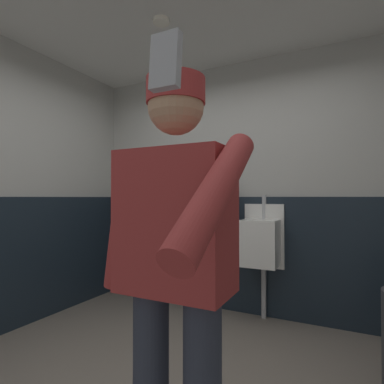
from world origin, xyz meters
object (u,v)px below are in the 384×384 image
at_px(urinal_left, 193,237).
at_px(cell_phone, 166,61).
at_px(urinal_middle, 261,242).
at_px(person, 174,261).

relative_size(urinal_left, cell_phone, 11.27).
bearing_deg(urinal_middle, urinal_left, 180.00).
xyz_separation_m(urinal_middle, cell_phone, (0.44, -2.52, 0.70)).
bearing_deg(cell_phone, urinal_middle, 99.97).
bearing_deg(person, urinal_middle, 94.79).
bearing_deg(urinal_left, cell_phone, -64.81).
bearing_deg(person, cell_phone, -61.92).
distance_m(urinal_middle, cell_phone, 2.65).
bearing_deg(cell_phone, person, 118.23).
height_order(urinal_middle, person, person).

